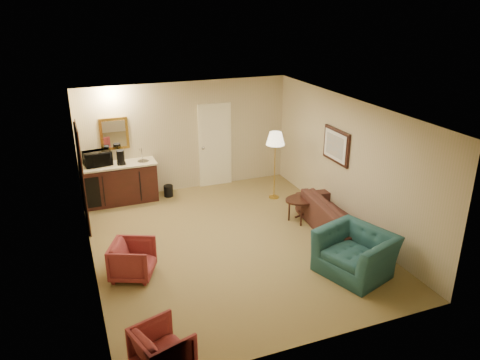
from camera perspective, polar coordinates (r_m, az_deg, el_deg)
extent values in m
plane|color=olive|center=(9.01, -1.18, -7.68)|extent=(6.00, 6.00, 0.00)
cube|color=#C6B394|center=(11.18, -6.56, 5.26)|extent=(5.00, 0.02, 2.60)
cube|color=#C6B394|center=(8.02, -18.28, -2.32)|extent=(0.02, 6.00, 2.60)
cube|color=#C6B394|center=(9.55, 12.99, 2.02)|extent=(0.02, 6.00, 2.60)
cube|color=white|center=(8.08, -1.33, 8.66)|extent=(5.00, 6.00, 0.02)
cube|color=#F4EDC8|center=(11.42, -3.06, 4.28)|extent=(0.82, 0.06, 2.05)
cube|color=black|center=(9.70, -18.66, 0.14)|extent=(0.06, 0.98, 2.10)
cube|color=gold|center=(10.81, -15.08, 5.47)|extent=(0.62, 0.04, 0.72)
cube|color=#321610|center=(9.77, 11.63, 4.11)|extent=(0.06, 0.90, 0.70)
cube|color=#361411|center=(10.91, -14.38, -0.37)|extent=(1.64, 0.58, 0.92)
imported|color=black|center=(9.46, 11.78, -3.77)|extent=(0.83, 2.24, 0.86)
imported|color=#214B52|center=(8.11, 13.97, -7.86)|extent=(1.09, 1.34, 1.01)
imported|color=#94303B|center=(8.06, -12.96, -9.26)|extent=(0.85, 0.87, 0.69)
imported|color=#94303B|center=(6.23, -9.44, -19.48)|extent=(0.77, 0.80, 0.66)
cube|color=#321610|center=(9.91, 7.83, -3.49)|extent=(0.99, 0.82, 0.49)
cube|color=gold|center=(10.70, 4.25, 1.77)|extent=(0.52, 0.52, 1.59)
cylinder|color=black|center=(11.12, -8.72, -1.31)|extent=(0.26, 0.26, 0.27)
imported|color=black|center=(10.73, -17.01, 2.72)|extent=(0.62, 0.41, 0.39)
cylinder|color=black|center=(10.65, -14.34, 2.67)|extent=(0.22, 0.22, 0.32)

